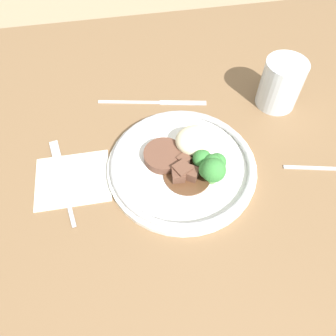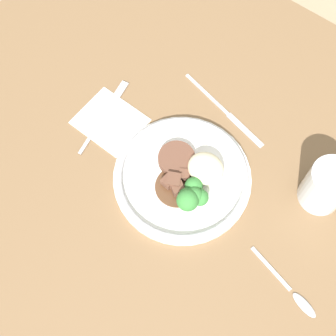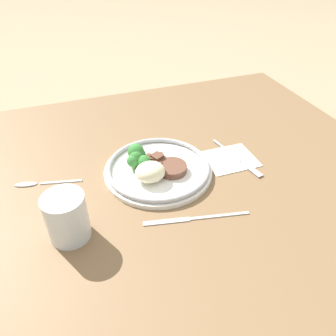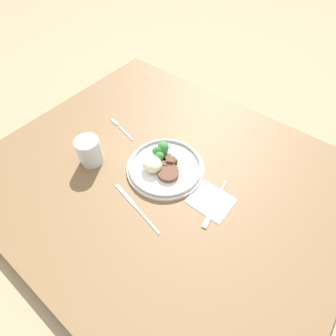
{
  "view_description": "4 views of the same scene",
  "coord_description": "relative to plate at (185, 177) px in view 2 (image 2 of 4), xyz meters",
  "views": [
    {
      "loc": [
        -0.07,
        -0.36,
        0.53
      ],
      "look_at": [
        -0.01,
        -0.03,
        0.06
      ],
      "focal_mm": 35.0,
      "sensor_mm": 36.0,
      "label": 1
    },
    {
      "loc": [
        0.21,
        -0.32,
        0.89
      ],
      "look_at": [
        -0.01,
        -0.03,
        0.08
      ],
      "focal_mm": 50.0,
      "sensor_mm": 36.0,
      "label": 2
    },
    {
      "loc": [
        0.21,
        0.6,
        0.55
      ],
      "look_at": [
        -0.0,
        0.01,
        0.07
      ],
      "focal_mm": 35.0,
      "sensor_mm": 36.0,
      "label": 3
    },
    {
      "loc": [
        -0.35,
        0.42,
        0.77
      ],
      "look_at": [
        -0.01,
        -0.01,
        0.07
      ],
      "focal_mm": 28.0,
      "sensor_mm": 36.0,
      "label": 4
    }
  ],
  "objects": [
    {
      "name": "plate",
      "position": [
        0.0,
        0.0,
        0.0
      ],
      "size": [
        0.27,
        0.27,
        0.07
      ],
      "color": "white",
      "rests_on": "dining_table"
    },
    {
      "name": "spoon",
      "position": [
        0.29,
        -0.06,
        -0.02
      ],
      "size": [
        0.16,
        0.05,
        0.01
      ],
      "rotation": [
        0.0,
        0.0,
        -0.23
      ],
      "color": "#B7B7BC",
      "rests_on": "dining_table"
    },
    {
      "name": "dining_table",
      "position": [
        -0.02,
        0.02,
        -0.04
      ],
      "size": [
        1.21,
        1.02,
        0.04
      ],
      "color": "brown",
      "rests_on": "ground"
    },
    {
      "name": "fork",
      "position": [
        -0.23,
        0.03,
        -0.01
      ],
      "size": [
        0.05,
        0.19,
        0.0
      ],
      "rotation": [
        0.0,
        0.0,
        1.76
      ],
      "color": "#B7B7BC",
      "rests_on": "napkin"
    },
    {
      "name": "napkin",
      "position": [
        -0.2,
        0.01,
        -0.02
      ],
      "size": [
        0.13,
        0.11,
        0.0
      ],
      "color": "silver",
      "rests_on": "dining_table"
    },
    {
      "name": "juice_glass",
      "position": [
        0.23,
        0.13,
        0.03
      ],
      "size": [
        0.08,
        0.08,
        0.1
      ],
      "color": "orange",
      "rests_on": "dining_table"
    },
    {
      "name": "ground_plane",
      "position": [
        -0.02,
        0.02,
        -0.05
      ],
      "size": [
        8.0,
        8.0,
        0.0
      ],
      "primitive_type": "plane",
      "color": "#998466"
    },
    {
      "name": "knife",
      "position": [
        -0.02,
        0.18,
        -0.02
      ],
      "size": [
        0.23,
        0.06,
        0.0
      ],
      "rotation": [
        0.0,
        0.0,
        -0.2
      ],
      "color": "#B7B7BC",
      "rests_on": "dining_table"
    }
  ]
}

